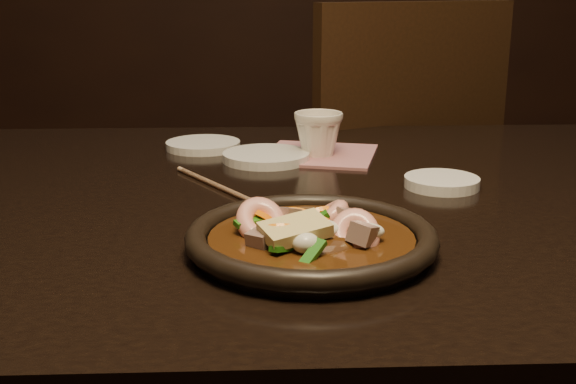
{
  "coord_description": "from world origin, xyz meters",
  "views": [
    {
      "loc": [
        -0.21,
        -0.9,
        1.01
      ],
      "look_at": [
        -0.17,
        -0.17,
        0.8
      ],
      "focal_mm": 45.0,
      "sensor_mm": 36.0,
      "label": 1
    }
  ],
  "objects_px": {
    "plate": "(311,240)",
    "table": "(412,245)",
    "tea_cup": "(318,133)",
    "chair": "(373,207)"
  },
  "relations": [
    {
      "from": "plate",
      "to": "table",
      "type": "bearing_deg",
      "value": 55.06
    },
    {
      "from": "plate",
      "to": "tea_cup",
      "type": "relative_size",
      "value": 3.34
    },
    {
      "from": "tea_cup",
      "to": "chair",
      "type": "bearing_deg",
      "value": 69.23
    },
    {
      "from": "plate",
      "to": "tea_cup",
      "type": "bearing_deg",
      "value": 84.31
    },
    {
      "from": "chair",
      "to": "tea_cup",
      "type": "relative_size",
      "value": 12.84
    },
    {
      "from": "chair",
      "to": "plate",
      "type": "xyz_separation_m",
      "value": [
        -0.2,
        -0.84,
        0.23
      ]
    },
    {
      "from": "tea_cup",
      "to": "plate",
      "type": "bearing_deg",
      "value": -95.69
    },
    {
      "from": "table",
      "to": "plate",
      "type": "bearing_deg",
      "value": -124.94
    },
    {
      "from": "plate",
      "to": "tea_cup",
      "type": "xyz_separation_m",
      "value": [
        0.04,
        0.42,
        0.03
      ]
    },
    {
      "from": "table",
      "to": "plate",
      "type": "xyz_separation_m",
      "value": [
        -0.15,
        -0.22,
        0.09
      ]
    }
  ]
}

